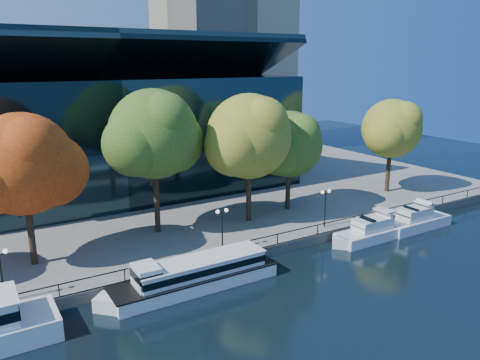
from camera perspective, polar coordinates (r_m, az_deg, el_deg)
ground at (r=40.86m, az=1.46°, el=-11.88°), size 160.00×160.00×0.00m
promenade at (r=72.20m, az=-14.36°, el=-0.18°), size 90.00×67.08×1.00m
railing at (r=42.59m, az=-0.91°, el=-7.89°), size 88.20×0.08×0.99m
convention_building at (r=65.25m, az=-16.95°, el=5.31°), size 50.00×24.57×21.43m
tour_boat at (r=38.86m, az=-5.92°, el=-11.37°), size 15.37×3.43×2.92m
cruiser_near at (r=50.62m, az=15.85°, el=-5.99°), size 10.40×2.68×3.01m
cruiser_far at (r=55.02m, az=20.48°, el=-4.66°), size 9.60×2.66×3.14m
tree_1 at (r=42.27m, az=-24.67°, el=1.55°), size 10.62×8.71×13.08m
tree_2 at (r=46.60m, az=-10.23°, el=5.31°), size 11.05×9.06×14.53m
tree_3 at (r=49.48m, az=1.33°, el=5.13°), size 11.27×9.24×13.83m
tree_4 at (r=54.12m, az=6.17°, el=4.19°), size 9.57×7.85×11.59m
tree_5 at (r=64.50m, az=18.11°, el=5.83°), size 9.61×7.88×12.31m
lamp_0 at (r=37.99m, az=-27.22°, el=-9.07°), size 1.26×0.36×4.03m
lamp_1 at (r=42.72m, az=-2.19°, el=-4.90°), size 1.26×0.36×4.03m
lamp_2 at (r=49.62m, az=10.38°, el=-2.37°), size 1.26×0.36×4.03m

